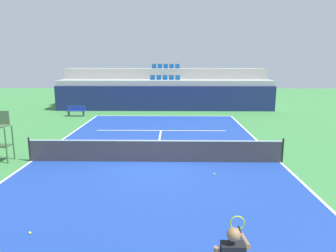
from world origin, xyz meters
TOP-DOWN VIEW (x-y plane):
  - ground_plane at (0.00, 0.00)m, footprint 80.00×80.00m
  - court_surface at (0.00, 0.00)m, footprint 11.00×24.00m
  - baseline_far at (0.00, 11.95)m, footprint 11.00×0.10m
  - sideline_left at (-5.45, 0.00)m, footprint 0.10×24.00m
  - sideline_right at (5.45, 0.00)m, footprint 0.10×24.00m
  - service_line_far at (0.00, 6.40)m, footprint 8.26×0.10m
  - centre_service_line at (0.00, 3.20)m, footprint 0.10×6.40m
  - back_wall at (0.00, 14.70)m, footprint 19.61×0.30m
  - stands_tier_lower at (0.00, 16.05)m, footprint 19.61×2.40m
  - stands_tier_upper at (0.00, 18.45)m, footprint 19.61×2.40m
  - seating_row_lower at (0.00, 16.15)m, footprint 2.77×0.44m
  - seating_row_upper at (0.00, 18.55)m, footprint 2.77×0.44m
  - tennis_net at (0.00, 0.00)m, footprint 11.08×0.08m
  - umpire_chair at (-6.70, 0.06)m, footprint 0.76×0.66m
  - player_bench at (-7.08, 11.79)m, footprint 1.50×0.40m
  - tennis_ball_0 at (-2.83, -5.93)m, footprint 0.07×0.07m
  - tennis_ball_2 at (2.37, -1.57)m, footprint 0.07×0.07m

SIDE VIEW (x-z plane):
  - ground_plane at x=0.00m, z-range 0.00..0.00m
  - court_surface at x=0.00m, z-range 0.00..0.01m
  - baseline_far at x=0.00m, z-range 0.01..0.01m
  - sideline_left at x=-5.45m, z-range 0.01..0.01m
  - sideline_right at x=5.45m, z-range 0.01..0.01m
  - service_line_far at x=0.00m, z-range 0.01..0.01m
  - centre_service_line at x=0.00m, z-range 0.01..0.01m
  - tennis_ball_0 at x=-2.83m, z-range 0.01..0.08m
  - tennis_ball_2 at x=2.37m, z-range 0.01..0.08m
  - player_bench at x=-7.08m, z-range 0.08..0.93m
  - tennis_net at x=0.00m, z-range -0.03..1.04m
  - back_wall at x=0.00m, z-range 0.00..2.21m
  - umpire_chair at x=-6.70m, z-range 0.09..2.29m
  - stands_tier_lower at x=0.00m, z-range 0.00..2.69m
  - stands_tier_upper at x=0.00m, z-range 0.00..3.70m
  - seating_row_lower at x=0.00m, z-range 2.59..3.03m
  - seating_row_upper at x=0.00m, z-range 3.60..4.04m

